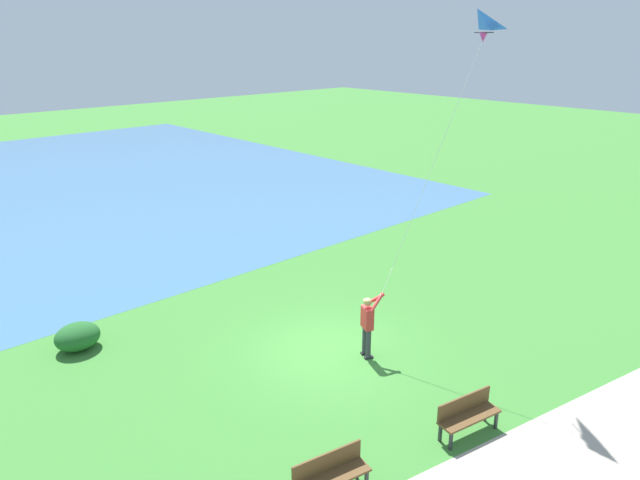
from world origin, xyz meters
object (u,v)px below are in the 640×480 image
at_px(park_bench_near_walkway, 467,413).
at_px(park_bench_far_walkway, 330,473).
at_px(lakeside_shrub, 77,337).
at_px(person_kite_flyer, 368,321).
at_px(flying_kite, 476,29).

bearing_deg(park_bench_near_walkway, park_bench_far_walkway, 78.70).
height_order(park_bench_near_walkway, park_bench_far_walkway, same).
bearing_deg(park_bench_near_walkway, lakeside_shrub, 27.39).
distance_m(person_kite_flyer, lakeside_shrub, 8.00).
bearing_deg(park_bench_far_walkway, flying_kite, -73.36).
bearing_deg(flying_kite, park_bench_far_walkway, 106.64).
relative_size(person_kite_flyer, lakeside_shrub, 1.49).
relative_size(person_kite_flyer, flying_kite, 0.26).
distance_m(person_kite_flyer, park_bench_near_walkway, 3.77).
relative_size(park_bench_far_walkway, lakeside_shrub, 1.27).
xyz_separation_m(flying_kite, park_bench_far_walkway, (-1.97, 6.59, -7.84)).
relative_size(flying_kite, lakeside_shrub, 5.71).
relative_size(park_bench_near_walkway, park_bench_far_walkway, 1.00).
distance_m(park_bench_near_walkway, lakeside_shrub, 10.52).
xyz_separation_m(person_kite_flyer, flying_kite, (-1.00, -2.40, 7.30)).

